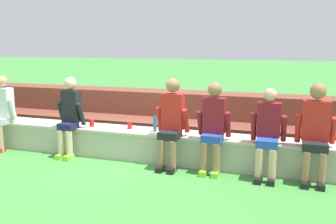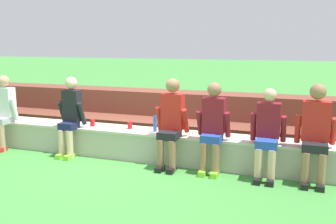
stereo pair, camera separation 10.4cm
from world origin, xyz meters
TOP-DOWN VIEW (x-y plane):
  - ground_plane at (0.00, 0.00)m, footprint 80.00×80.00m
  - stone_seating_wall at (0.00, 0.27)m, footprint 7.49×0.57m
  - brick_bleachers at (0.00, 1.63)m, footprint 10.66×1.35m
  - person_far_left at (-2.52, -0.04)m, footprint 0.51×0.51m
  - person_left_of_center at (-1.07, -0.00)m, footprint 0.48×0.50m
  - person_center at (0.81, -0.01)m, footprint 0.52×0.56m
  - person_right_of_center at (1.48, -0.02)m, footprint 0.51×0.49m
  - person_far_right at (2.30, -0.02)m, footprint 0.51×0.56m
  - person_rightmost_edge at (2.95, 0.01)m, footprint 0.55×0.55m
  - water_bottle_near_right at (0.43, 0.24)m, footprint 0.06×0.06m
  - plastic_cup_right_end at (-0.06, 0.29)m, footprint 0.08×0.08m
  - plastic_cup_left_end at (-0.78, 0.24)m, footprint 0.08×0.08m

SIDE VIEW (x-z plane):
  - ground_plane at x=0.00m, z-range 0.00..0.00m
  - stone_seating_wall at x=0.00m, z-range 0.02..0.52m
  - brick_bleachers at x=0.00m, z-range -0.08..0.90m
  - plastic_cup_left_end at x=-0.78m, z-range 0.50..0.62m
  - plastic_cup_right_end at x=-0.06m, z-range 0.50..0.62m
  - water_bottle_near_right at x=0.43m, z-range 0.50..0.77m
  - person_far_right at x=2.30m, z-range 0.04..1.37m
  - person_far_left at x=-2.52m, z-range 0.04..1.43m
  - person_left_of_center at x=-1.07m, z-range 0.04..1.44m
  - person_right_of_center at x=1.48m, z-range 0.05..1.44m
  - person_center at x=0.81m, z-range 0.05..1.48m
  - person_rightmost_edge at x=2.95m, z-range 0.06..1.48m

